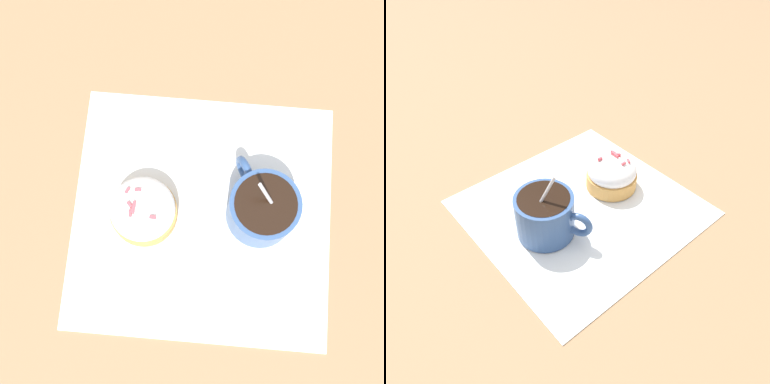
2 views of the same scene
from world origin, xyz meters
TOP-DOWN VIEW (x-y plane):
  - ground_plane at (0.00, 0.00)m, footprint 3.00×3.00m
  - paper_napkin at (0.00, 0.00)m, footprint 0.32×0.31m
  - coffee_cup at (-0.07, -0.00)m, footprint 0.08×0.10m
  - frosted_pastry at (0.07, 0.00)m, footprint 0.08×0.08m

SIDE VIEW (x-z plane):
  - ground_plane at x=0.00m, z-range 0.00..0.00m
  - paper_napkin at x=0.00m, z-range 0.00..0.00m
  - frosted_pastry at x=0.07m, z-range 0.00..0.05m
  - coffee_cup at x=-0.07m, z-range -0.01..0.08m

